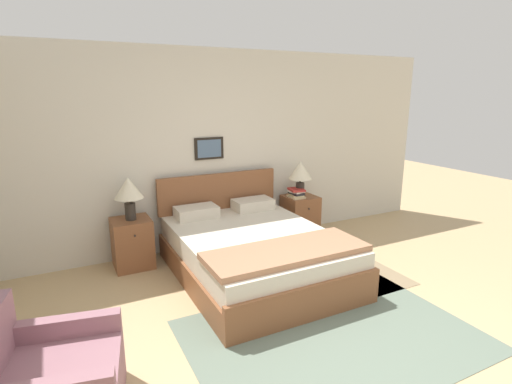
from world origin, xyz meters
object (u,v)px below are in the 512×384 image
table_lamp_by_door (300,172)px  nightstand_near_window (132,243)px  bed (254,252)px  table_lamp_near_window (129,190)px  nightstand_by_door (300,216)px

table_lamp_by_door → nightstand_near_window: bearing=179.7°
bed → table_lamp_near_window: 1.61m
nightstand_near_window → table_lamp_near_window: table_lamp_near_window is taller
bed → nightstand_by_door: bearing=36.2°
nightstand_by_door → bed: bearing=-143.8°
bed → table_lamp_by_door: bearing=36.3°
nightstand_near_window → table_lamp_near_window: 0.66m
nightstand_by_door → table_lamp_by_door: table_lamp_by_door is taller
nightstand_near_window → nightstand_by_door: same height
bed → table_lamp_by_door: table_lamp_by_door is taller
bed → nightstand_by_door: size_ratio=3.70×
nightstand_by_door → table_lamp_near_window: table_lamp_near_window is taller
nightstand_near_window → nightstand_by_door: 2.38m
bed → nightstand_near_window: 1.48m
nightstand_by_door → table_lamp_by_door: size_ratio=1.17×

